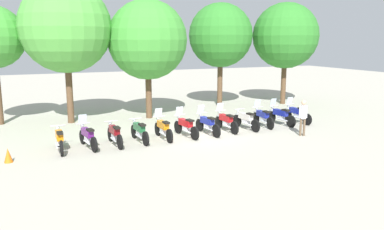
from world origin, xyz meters
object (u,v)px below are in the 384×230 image
at_px(motorcycle_6, 207,124).
at_px(motorcycle_10, 280,115).
at_px(person_0, 303,115).
at_px(tree_1, 66,28).
at_px(motorcycle_5, 186,126).
at_px(tree_4, 286,36).
at_px(motorcycle_3, 139,131).
at_px(motorcycle_8, 246,120).
at_px(motorcycle_7, 226,121).
at_px(traffic_cone, 8,155).
at_px(motorcycle_1, 88,136).
at_px(tree_2, 148,40).
at_px(motorcycle_9, 263,117).
at_px(motorcycle_4, 163,128).
at_px(motorcycle_0, 60,139).
at_px(motorcycle_11, 297,113).
at_px(motorcycle_2, 115,134).
at_px(tree_3, 221,35).

xyz_separation_m(motorcycle_6, motorcycle_10, (4.63, 0.43, 0.00)).
xyz_separation_m(person_0, tree_1, (-9.95, 7.58, 4.19)).
bearing_deg(motorcycle_5, motorcycle_10, -94.11).
bearing_deg(tree_4, person_0, -120.58).
xyz_separation_m(motorcycle_3, motorcycle_8, (5.79, 0.32, 0.00)).
relative_size(motorcycle_7, tree_1, 0.29).
relative_size(tree_1, traffic_cone, 13.97).
distance_m(motorcycle_1, tree_2, 7.95).
xyz_separation_m(motorcycle_1, tree_2, (4.36, 5.27, 4.05)).
bearing_deg(motorcycle_10, tree_2, 45.66).
relative_size(motorcycle_1, motorcycle_7, 0.99).
height_order(motorcycle_9, tree_2, tree_2).
relative_size(motorcycle_6, traffic_cone, 3.98).
relative_size(motorcycle_4, motorcycle_5, 1.01).
xyz_separation_m(motorcycle_0, motorcycle_11, (12.73, 0.81, 0.01)).
bearing_deg(motorcycle_5, motorcycle_2, 84.81).
height_order(motorcycle_2, motorcycle_9, motorcycle_9).
height_order(motorcycle_4, tree_3, tree_3).
relative_size(motorcycle_2, motorcycle_3, 1.00).
xyz_separation_m(motorcycle_5, motorcycle_10, (5.79, 0.45, 0.00)).
distance_m(motorcycle_4, person_0, 6.75).
bearing_deg(tree_3, tree_2, -159.30).
xyz_separation_m(motorcycle_6, motorcycle_7, (1.16, 0.23, 0.00)).
distance_m(motorcycle_4, motorcycle_11, 8.12).
xyz_separation_m(motorcycle_1, motorcycle_5, (4.63, 0.20, 0.00)).
height_order(motorcycle_0, motorcycle_6, motorcycle_6).
bearing_deg(motorcycle_5, motorcycle_8, -94.53).
bearing_deg(motorcycle_7, motorcycle_4, 91.71).
bearing_deg(motorcycle_9, tree_1, 65.57).
height_order(motorcycle_11, person_0, person_0).
bearing_deg(tree_4, motorcycle_3, -152.95).
bearing_deg(motorcycle_2, tree_3, -53.61).
xyz_separation_m(motorcycle_1, person_0, (9.88, -1.89, 0.51)).
height_order(motorcycle_3, motorcycle_5, motorcycle_5).
relative_size(motorcycle_7, person_0, 1.26).
xyz_separation_m(motorcycle_11, tree_2, (-7.22, 4.53, 4.05)).
xyz_separation_m(motorcycle_2, tree_2, (3.20, 5.28, 4.07)).
relative_size(motorcycle_9, person_0, 1.25).
relative_size(motorcycle_8, person_0, 1.25).
xyz_separation_m(motorcycle_5, person_0, (5.25, -2.09, 0.51)).
height_order(motorcycle_8, tree_3, tree_3).
bearing_deg(motorcycle_8, motorcycle_1, 86.84).
bearing_deg(traffic_cone, motorcycle_10, 6.64).
xyz_separation_m(motorcycle_6, motorcycle_8, (2.32, 0.22, -0.01)).
bearing_deg(motorcycle_6, motorcycle_7, -85.00).
relative_size(motorcycle_11, traffic_cone, 3.98).
distance_m(motorcycle_6, person_0, 4.63).
bearing_deg(motorcycle_0, motorcycle_3, -86.84).
bearing_deg(motorcycle_10, motorcycle_0, 86.49).
distance_m(motorcycle_1, motorcycle_2, 1.16).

